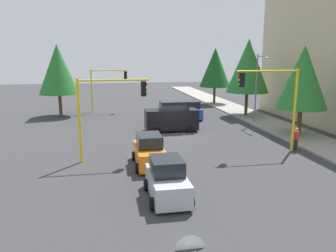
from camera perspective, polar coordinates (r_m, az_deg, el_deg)
ground_plane at (r=28.80m, az=1.22°, el=-1.72°), size 120.00×120.00×0.00m
sidewalk_kerb at (r=36.85m, az=15.78°, el=0.96°), size 80.00×4.00×0.15m
lane_arrow_near at (r=17.49m, az=-0.75°, el=-10.92°), size 2.40×1.10×1.10m
traffic_signal_far_right at (r=41.51m, az=-10.47°, el=7.49°), size 0.36×4.59×5.24m
traffic_signal_near_right at (r=21.60m, az=-10.30°, el=3.95°), size 0.36×4.59×5.45m
traffic_signal_near_left at (r=24.42m, az=17.61°, el=5.25°), size 0.36×4.59×5.95m
street_lamp_curbside at (r=34.50m, az=15.25°, el=7.44°), size 2.15×0.28×7.00m
tree_roadside_near at (r=30.19m, az=22.20°, el=7.78°), size 4.23×4.23×7.73m
tree_roadside_far at (r=47.91m, az=8.11°, el=9.94°), size 4.36×4.36×7.98m
tree_roadside_mid at (r=38.75m, az=13.61°, el=10.03°), size 4.76×4.76×8.72m
tree_opposite_side at (r=39.77m, az=-18.41°, el=9.24°), size 4.45×4.45×8.14m
delivery_van_black at (r=30.47m, az=0.65°, el=1.50°), size 2.22×4.80×2.77m
car_orange at (r=20.97m, az=-3.21°, el=-4.43°), size 3.98×2.02×1.98m
car_silver at (r=16.27m, az=-0.15°, el=-9.33°), size 3.73×2.01×1.98m
car_blue at (r=36.98m, az=4.03°, el=2.71°), size 4.06×1.94×1.98m
pedestrian_crossing at (r=25.99m, az=21.18°, el=-1.99°), size 0.40×0.24×1.70m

